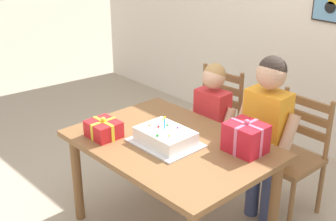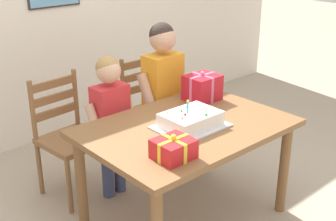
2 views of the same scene
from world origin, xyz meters
The scene contains 10 objects.
ground_plane centered at (0.00, 0.00, 0.00)m, with size 20.00×20.00×0.00m, color tan.
back_wall centered at (0.00, 1.89, 1.30)m, with size 6.40×0.11×2.60m.
dining_table centered at (0.00, 0.00, 0.63)m, with size 1.34×0.94×0.73m.
birthday_cake centered at (-0.01, -0.04, 0.77)m, with size 0.44×0.34×0.19m.
gift_box_red_large centered at (-0.37, -0.28, 0.78)m, with size 0.21×0.19×0.15m.
gift_box_beside_cake centered at (0.41, 0.26, 0.82)m, with size 0.24×0.21×0.23m.
chair_left centered at (-0.40, 0.84, 0.47)m, with size 0.46×0.46×0.92m.
chair_right centered at (0.40, 0.84, 0.47)m, with size 0.43×0.43×0.92m.
child_older centered at (0.32, 0.60, 0.77)m, with size 0.46×0.26×1.27m.
child_younger centered at (-0.18, 0.60, 0.67)m, with size 0.40×0.23×1.10m.
Camera 2 is at (-1.87, -1.92, 1.91)m, focal length 47.99 mm.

